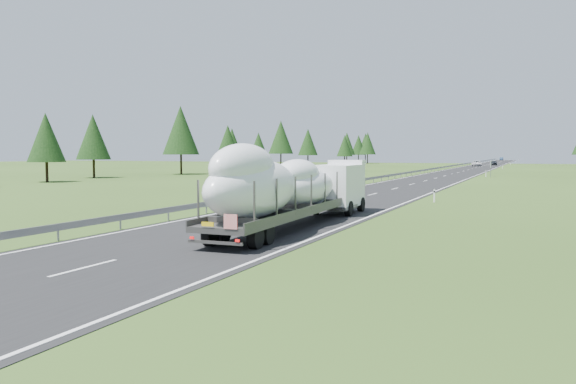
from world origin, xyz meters
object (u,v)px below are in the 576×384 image
at_px(distant_car_dark, 494,163).
at_px(distant_car_blue, 502,159).
at_px(boat_truck, 291,186).
at_px(distant_van, 477,163).
at_px(highway_sign, 491,166).

distance_m(distant_car_dark, distant_car_blue, 125.04).
relative_size(boat_truck, distant_car_dark, 4.12).
height_order(distant_van, distant_car_blue, distant_van).
height_order(boat_truck, distant_car_dark, boat_truck).
bearing_deg(distant_car_dark, distant_van, -111.22).
bearing_deg(distant_car_dark, boat_truck, -94.81).
bearing_deg(boat_truck, distant_car_blue, 90.87).
relative_size(highway_sign, boat_truck, 0.14).
bearing_deg(distant_car_blue, boat_truck, -89.65).
height_order(distant_van, distant_car_dark, distant_van).
height_order(highway_sign, boat_truck, boat_truck).
distance_m(boat_truck, distant_car_blue, 281.17).
xyz_separation_m(highway_sign, distant_car_dark, (-5.01, 88.08, -1.06)).
bearing_deg(highway_sign, distant_car_blue, 92.47).
xyz_separation_m(boat_truck, distant_car_blue, (-4.26, 281.14, -1.37)).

